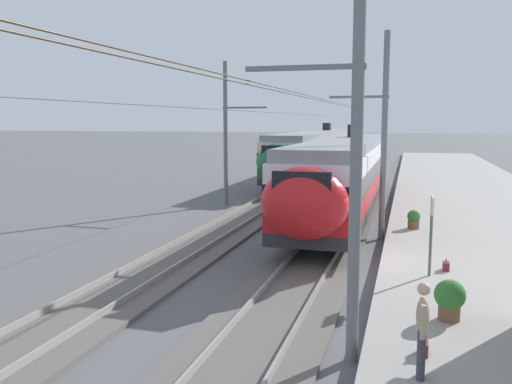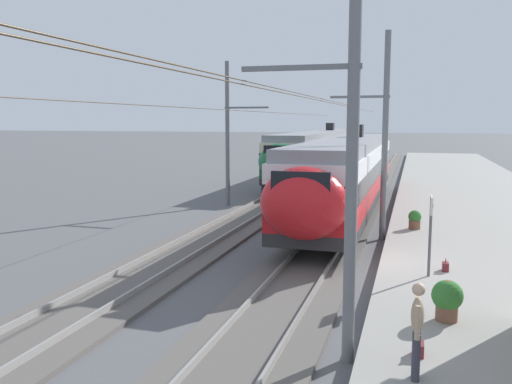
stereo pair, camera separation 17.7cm
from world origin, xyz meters
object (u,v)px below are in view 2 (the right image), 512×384
catenary_mast_west (343,170)px  handbag_near_sign (445,266)px  potted_plant_platform_edge (447,298)px  catenary_mast_mid (381,134)px  catenary_mast_far_side (230,132)px  platform_sign (431,218)px  train_far_track (321,150)px  train_near_platform (348,172)px  passenger_walking (417,326)px  handbag_beside_passenger (419,349)px  potted_plant_by_shelter (415,219)px

catenary_mast_west → handbag_near_sign: 7.20m
potted_plant_platform_edge → catenary_mast_mid: bearing=12.1°
handbag_near_sign → potted_plant_platform_edge: potted_plant_platform_edge is taller
catenary_mast_far_side → platform_sign: 16.73m
platform_sign → handbag_near_sign: platform_sign is taller
train_far_track → potted_plant_platform_edge: bearing=-165.9°
train_near_platform → catenary_mast_west: catenary_mast_west is taller
catenary_mast_west → passenger_walking: size_ratio=25.68×
train_far_track → potted_plant_platform_edge: size_ratio=34.30×
train_far_track → handbag_near_sign: 31.69m
catenary_mast_mid → catenary_mast_far_side: catenary_mast_mid is taller
passenger_walking → catenary_mast_mid: bearing=6.4°
passenger_walking → handbag_beside_passenger: (0.98, -0.07, -0.82)m
platform_sign → potted_plant_by_shelter: (6.84, 0.40, -1.26)m
passenger_walking → handbag_beside_passenger: passenger_walking is taller
train_near_platform → handbag_near_sign: train_near_platform is taller
train_far_track → platform_sign: (-31.09, -8.35, -0.16)m
train_near_platform → passenger_walking: size_ratio=13.98×
handbag_near_sign → catenary_mast_mid: bearing=22.3°
catenary_mast_far_side → potted_plant_platform_edge: catenary_mast_far_side is taller
catenary_mast_far_side → platform_sign: size_ratio=18.96×
passenger_walking → potted_plant_by_shelter: size_ratio=2.20×
train_far_track → catenary_mast_west: catenary_mast_west is taller
train_near_platform → train_far_track: bearing=13.3°
catenary_mast_west → potted_plant_platform_edge: 4.03m
train_far_track → handbag_beside_passenger: (-36.57, -8.06, -1.71)m
catenary_mast_mid → potted_plant_platform_edge: bearing=-167.9°
train_far_track → catenary_mast_far_side: catenary_mast_far_side is taller
platform_sign → potted_plant_platform_edge: bearing=-175.1°
catenary_mast_far_side → passenger_walking: bearing=-152.6°
train_far_track → handbag_near_sign: bearing=-163.8°
catenary_mast_mid → handbag_near_sign: catenary_mast_mid is taller
catenary_mast_west → handbag_beside_passenger: (-0.22, -1.51, -3.32)m
catenary_mast_far_side → platform_sign: catenary_mast_far_side is taller
catenary_mast_far_side → passenger_walking: (-19.40, -10.06, -2.80)m
catenary_mast_west → potted_plant_by_shelter: bearing=-6.6°
catenary_mast_mid → potted_plant_by_shelter: (0.60, -1.39, -3.43)m
potted_plant_platform_edge → passenger_walking: bearing=167.6°
passenger_walking → potted_plant_platform_edge: (3.00, -0.66, -0.42)m
train_near_platform → handbag_beside_passenger: bearing=-168.6°
train_far_track → potted_plant_platform_edge: train_far_track is taller
catenary_mast_far_side → handbag_near_sign: size_ratio=114.62×
handbag_beside_passenger → potted_plant_by_shelter: 12.33m
catenary_mast_mid → handbag_near_sign: size_ratio=114.62×
handbag_beside_passenger → potted_plant_by_shelter: bearing=0.5°
train_far_track → handbag_beside_passenger: 37.49m
potted_plant_by_shelter → handbag_beside_passenger: bearing=-179.5°
catenary_mast_west → catenary_mast_far_side: size_ratio=1.00×
catenary_mast_far_side → train_near_platform: bearing=-103.2°
handbag_near_sign → platform_sign: bearing=145.3°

